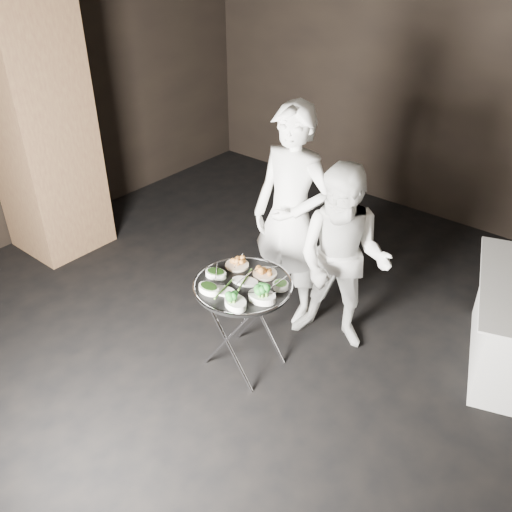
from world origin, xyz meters
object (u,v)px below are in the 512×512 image
Objects in this scene: waiter_right at (342,261)px; tray_stand at (244,321)px; serving_tray at (243,285)px; waiter_left at (291,218)px.

tray_stand is at bearing -135.98° from waiter_right.
tray_stand is 0.34m from serving_tray.
waiter_right is (0.54, -0.05, -0.17)m from waiter_left.
waiter_left is at bearing 157.73° from waiter_right.
waiter_right is (0.40, 0.72, 0.02)m from serving_tray.
serving_tray is at bearing 0.00° from tray_stand.
waiter_left reaches higher than serving_tray.
serving_tray is 0.81m from waiter_left.
tray_stand is 0.95m from waiter_left.
tray_stand is 0.90m from waiter_right.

